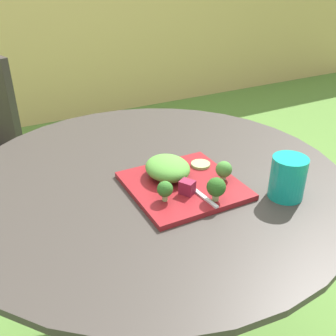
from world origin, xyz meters
The scene contains 11 objects.
bamboo_fence centered at (0.00, 2.38, 0.82)m, with size 8.00×0.08×1.64m, color tan.
patio_table centered at (0.00, 0.00, 0.50)m, with size 1.06×1.06×0.71m.
salad_plate centered at (0.04, -0.10, 0.72)m, with size 0.28×0.28×0.01m, color maroon.
drinking_glass centered at (0.25, -0.25, 0.76)m, with size 0.09×0.09×0.11m.
fork centered at (0.05, -0.14, 0.73)m, with size 0.03×0.15×0.00m.
lettuce_mound centered at (0.02, -0.05, 0.75)m, with size 0.11×0.13×0.05m, color #519338.
broccoli_floret_0 centered at (-0.04, -0.15, 0.76)m, with size 0.04×0.04×0.05m.
broccoli_floret_1 centered at (0.07, -0.20, 0.76)m, with size 0.05×0.05×0.06m.
broccoli_floret_2 centered at (0.14, -0.13, 0.76)m, with size 0.04×0.04×0.05m.
cucumber_slice_0 centered at (0.13, -0.04, 0.73)m, with size 0.05×0.05×0.01m, color #8EB766.
beet_chunk_0 centered at (0.02, -0.15, 0.74)m, with size 0.04×0.03×0.04m, color maroon.
Camera 1 is at (-0.40, -0.85, 1.25)m, focal length 41.81 mm.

